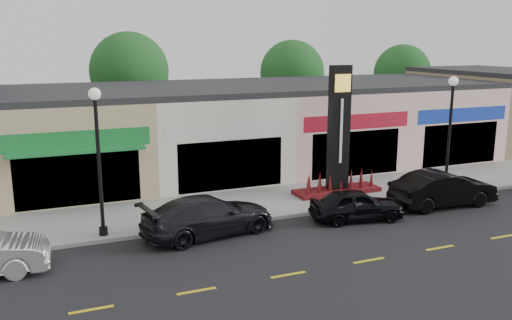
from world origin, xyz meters
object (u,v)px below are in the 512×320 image
(pylon_sign, at_px, (338,149))
(car_black_sedan, at_px, (357,205))
(lamp_west_near, at_px, (98,147))
(car_black_conv, at_px, (443,189))
(lamp_east_near, at_px, (450,122))
(car_dark_sedan, at_px, (209,216))

(pylon_sign, height_order, car_black_sedan, pylon_sign)
(lamp_west_near, xyz_separation_m, pylon_sign, (11.00, 1.70, -1.20))
(pylon_sign, bearing_deg, car_black_conv, -42.46)
(car_black_sedan, xyz_separation_m, car_black_conv, (4.62, 0.21, 0.14))
(lamp_east_near, bearing_deg, pylon_sign, 161.25)
(car_black_sedan, relative_size, car_black_conv, 0.80)
(car_dark_sedan, bearing_deg, lamp_west_near, 64.50)
(pylon_sign, relative_size, car_black_sedan, 1.56)
(lamp_east_near, height_order, car_black_sedan, lamp_east_near)
(car_black_conv, bearing_deg, pylon_sign, 49.23)
(lamp_east_near, height_order, car_dark_sedan, lamp_east_near)
(pylon_sign, relative_size, car_dark_sedan, 1.16)
(lamp_west_near, height_order, car_black_sedan, lamp_west_near)
(car_dark_sedan, xyz_separation_m, car_black_sedan, (6.13, -0.66, -0.10))
(lamp_east_near, distance_m, car_dark_sedan, 12.58)
(car_dark_sedan, xyz_separation_m, car_black_conv, (10.75, -0.46, 0.04))
(lamp_west_near, distance_m, car_dark_sedan, 4.77)
(car_black_sedan, bearing_deg, pylon_sign, -7.90)
(lamp_west_near, distance_m, pylon_sign, 11.19)
(lamp_east_near, relative_size, pylon_sign, 0.91)
(car_dark_sedan, bearing_deg, pylon_sign, -78.78)
(car_black_sedan, bearing_deg, lamp_west_near, 90.00)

